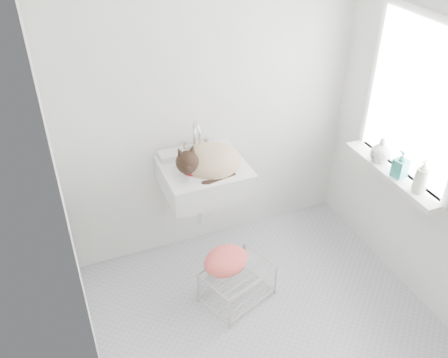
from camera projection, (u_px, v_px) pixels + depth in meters
name	position (u px, v px, depth m)	size (l,w,h in m)	color
floor	(266.00, 321.00, 3.31)	(2.20, 2.00, 0.02)	#ABB2B8
back_wall	(211.00, 94.00, 3.37)	(2.20, 0.02, 2.50)	white
right_wall	(439.00, 129.00, 2.95)	(0.02, 2.00, 2.50)	white
left_wall	(67.00, 215.00, 2.26)	(0.02, 2.00, 2.50)	white
window_glass	(418.00, 101.00, 3.04)	(0.01, 0.80, 1.00)	white
window_frame	(416.00, 102.00, 3.03)	(0.04, 0.90, 1.10)	white
windowsill	(392.00, 173.00, 3.31)	(0.16, 0.88, 0.04)	white
sink	(204.00, 166.00, 3.35)	(0.58, 0.51, 0.23)	white
faucet	(195.00, 136.00, 3.40)	(0.21, 0.15, 0.21)	silver
cat	(207.00, 162.00, 3.31)	(0.48, 0.40, 0.29)	tan
wire_rack	(237.00, 282.00, 3.40)	(0.46, 0.32, 0.27)	beige
towel	(226.00, 265.00, 3.32)	(0.33, 0.23, 0.13)	#CC8200
bottle_a	(417.00, 191.00, 3.10)	(0.08, 0.08, 0.20)	white
bottle_b	(398.00, 176.00, 3.24)	(0.08, 0.09, 0.19)	#247971
bottle_c	(379.00, 161.00, 3.40)	(0.14, 0.14, 0.18)	silver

